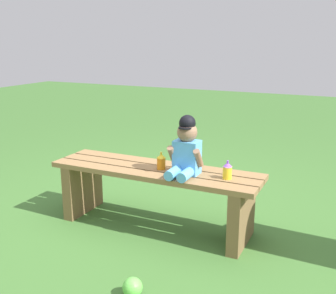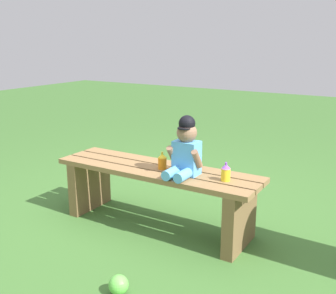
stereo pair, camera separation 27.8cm
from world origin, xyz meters
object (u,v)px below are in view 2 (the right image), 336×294
Objects in this scene: park_bench at (157,187)px; sippy_cup_right at (226,172)px; child_figure at (185,149)px; toy_ball at (119,285)px; sippy_cup_left at (162,161)px.

sippy_cup_right reaches higher than park_bench.
toy_ball is (0.03, -0.78, -0.57)m from child_figure.
sippy_cup_left is 1.13× the size of toy_ball.
park_bench is at bearing 108.80° from toy_ball.
park_bench is 12.29× the size of sippy_cup_right.
sippy_cup_right is 1.13× the size of toy_ball.
toy_ball is at bearing -71.20° from park_bench.
sippy_cup_right is (0.48, 0.00, 0.00)m from sippy_cup_left.
sippy_cup_left reaches higher than park_bench.
park_bench is 13.94× the size of toy_ball.
sippy_cup_left is (-0.20, 0.03, -0.12)m from child_figure.
sippy_cup_left is 0.96m from toy_ball.
child_figure reaches higher than sippy_cup_right.
sippy_cup_right is at bearing 0.00° from sippy_cup_left.
child_figure is 0.97m from toy_ball.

